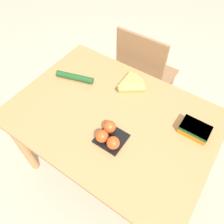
# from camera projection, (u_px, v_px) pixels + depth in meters

# --- Properties ---
(ground_plane) EXTENTS (12.00, 12.00, 0.00)m
(ground_plane) POSITION_uv_depth(u_px,v_px,m) (112.00, 166.00, 1.86)
(ground_plane) COLOR #B7A88E
(dining_table) EXTENTS (1.19, 0.85, 0.73)m
(dining_table) POSITION_uv_depth(u_px,v_px,m) (112.00, 125.00, 1.36)
(dining_table) COLOR #B27F4C
(dining_table) RESTS_ON ground_plane
(chair) EXTENTS (0.42, 0.40, 0.93)m
(chair) POSITION_uv_depth(u_px,v_px,m) (144.00, 76.00, 1.83)
(chair) COLOR #8E6642
(chair) RESTS_ON ground_plane
(banana_bunch) EXTENTS (0.17, 0.18, 0.04)m
(banana_bunch) POSITION_uv_depth(u_px,v_px,m) (129.00, 84.00, 1.41)
(banana_bunch) COLOR brown
(banana_bunch) RESTS_ON dining_table
(tomato_pack) EXTENTS (0.15, 0.15, 0.08)m
(tomato_pack) POSITION_uv_depth(u_px,v_px,m) (109.00, 136.00, 1.15)
(tomato_pack) COLOR black
(tomato_pack) RESTS_ON dining_table
(carrot_bag) EXTENTS (0.16, 0.11, 0.05)m
(carrot_bag) POSITION_uv_depth(u_px,v_px,m) (195.00, 129.00, 1.18)
(carrot_bag) COLOR orange
(carrot_bag) RESTS_ON dining_table
(cucumber_near) EXTENTS (0.26, 0.12, 0.04)m
(cucumber_near) POSITION_uv_depth(u_px,v_px,m) (75.00, 77.00, 1.44)
(cucumber_near) COLOR #1E5123
(cucumber_near) RESTS_ON dining_table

